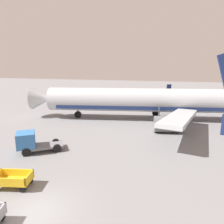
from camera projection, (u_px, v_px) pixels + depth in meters
ground_plane at (35, 212)px, 12.42m from camera, size 220.00×220.00×0.00m
airplane at (148, 101)px, 33.28m from camera, size 37.48×30.28×11.34m
baggage_cart_second_in_row at (13, 179)px, 14.88m from camera, size 3.63×1.92×1.07m
service_truck_beside_carts at (31, 142)px, 20.88m from camera, size 4.67×4.08×2.10m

